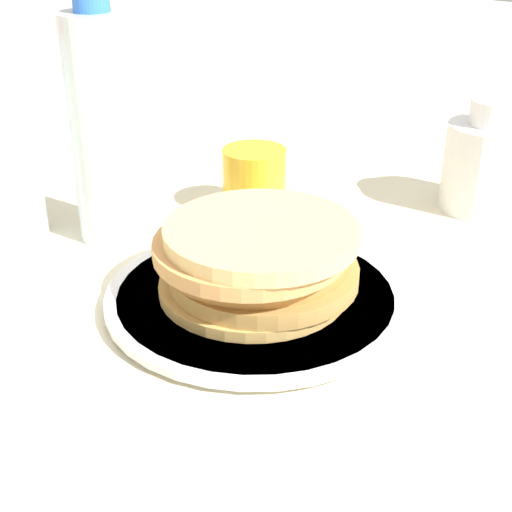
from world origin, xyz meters
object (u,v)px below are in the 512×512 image
cream_jug (486,163)px  water_bottle_near (104,129)px  juice_glass (254,180)px  pancake_stack (258,257)px  plate (256,296)px

cream_jug → water_bottle_near: water_bottle_near is taller
water_bottle_near → juice_glass: bearing=-28.1°
juice_glass → water_bottle_near: size_ratio=0.29×
pancake_stack → cream_jug: cream_jug is taller
cream_jug → juice_glass: bearing=129.1°
pancake_stack → water_bottle_near: bearing=85.5°
plate → juice_glass: 0.21m
plate → juice_glass: (0.16, 0.13, 0.03)m
plate → water_bottle_near: 0.23m
pancake_stack → water_bottle_near: (0.02, 0.21, 0.07)m
plate → water_bottle_near: water_bottle_near is taller
plate → pancake_stack: bearing=-6.5°
juice_glass → cream_jug: 0.26m
juice_glass → plate: bearing=-141.6°
pancake_stack → cream_jug: (0.33, -0.07, 0.01)m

